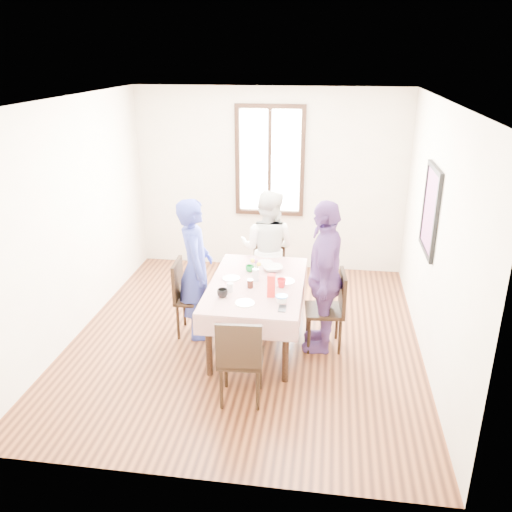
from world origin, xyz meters
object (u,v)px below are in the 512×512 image
(chair_near, at_px, (241,358))
(person_far, at_px, (268,249))
(chair_left, at_px, (194,298))
(person_left, at_px, (195,269))
(chair_right, at_px, (324,310))
(person_right, at_px, (324,277))
(chair_far, at_px, (268,272))
(dining_table, at_px, (257,314))

(chair_near, relative_size, person_far, 0.59)
(chair_left, relative_size, person_far, 0.59)
(chair_left, xyz_separation_m, person_left, (0.02, 0.00, 0.37))
(chair_right, bearing_deg, person_right, 84.50)
(person_left, xyz_separation_m, person_far, (0.74, 0.88, -0.05))
(chair_right, distance_m, person_far, 1.28)
(chair_left, bearing_deg, chair_near, 29.29)
(chair_near, bearing_deg, chair_far, 86.20)
(person_far, relative_size, person_right, 0.90)
(person_far, bearing_deg, chair_left, 61.12)
(chair_right, bearing_deg, person_far, 32.22)
(chair_right, relative_size, chair_far, 1.00)
(chair_right, height_order, person_far, person_far)
(person_far, distance_m, person_right, 1.23)
(chair_left, height_order, person_right, person_right)
(chair_right, relative_size, person_far, 0.59)
(chair_left, relative_size, person_right, 0.53)
(chair_left, distance_m, chair_right, 1.52)
(dining_table, distance_m, person_right, 0.88)
(chair_right, distance_m, person_right, 0.41)
(chair_left, relative_size, chair_near, 1.00)
(dining_table, xyz_separation_m, chair_near, (0.00, -1.04, 0.08))
(chair_left, distance_m, chair_far, 1.18)
(chair_far, bearing_deg, person_right, 124.94)
(person_right, bearing_deg, person_left, -91.66)
(dining_table, height_order, chair_near, chair_near)
(dining_table, xyz_separation_m, person_right, (0.74, 0.05, 0.49))
(chair_left, relative_size, chair_right, 1.00)
(chair_right, distance_m, person_left, 1.54)
(chair_left, height_order, chair_right, same)
(person_far, bearing_deg, person_left, 61.88)
(chair_far, xyz_separation_m, person_far, (0.00, -0.02, 0.32))
(person_right, bearing_deg, chair_right, 92.03)
(dining_table, bearing_deg, person_right, 3.69)
(person_left, height_order, person_right, person_right)
(chair_near, bearing_deg, chair_left, 118.70)
(chair_far, bearing_deg, chair_left, 48.52)
(chair_far, bearing_deg, chair_near, 88.50)
(person_far, xyz_separation_m, person_right, (0.74, -0.98, 0.09))
(chair_left, height_order, chair_near, same)
(chair_far, relative_size, chair_near, 1.00)
(chair_left, xyz_separation_m, chair_right, (1.51, -0.09, 0.00))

